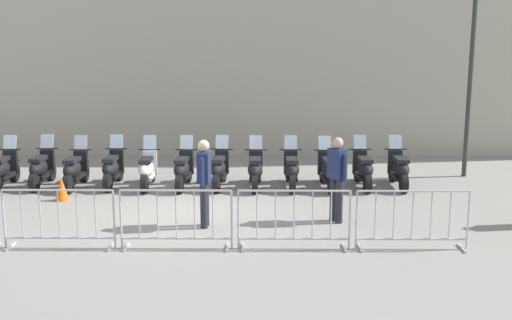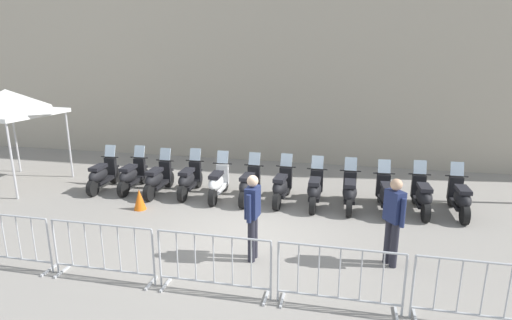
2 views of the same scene
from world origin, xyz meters
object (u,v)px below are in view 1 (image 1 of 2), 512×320
Objects in this scene: motorcycle_6 at (219,170)px; officer_mid_plaza at (337,174)px; motorcycle_3 at (112,169)px; barrier_segment_1 at (59,219)px; barrier_segment_4 at (412,220)px; motorcycle_7 at (255,170)px; traffic_cone at (62,189)px; barrier_segment_2 at (176,220)px; officer_near_row_end at (204,178)px; street_lamp at (471,60)px; motorcycle_0 at (4,170)px; motorcycle_2 at (75,170)px; motorcycle_4 at (147,170)px; motorcycle_11 at (399,170)px; motorcycle_5 at (183,170)px; motorcycle_8 at (291,170)px; motorcycle_10 at (363,170)px; motorcycle_9 at (328,171)px; motorcycle_1 at (41,169)px; barrier_segment_3 at (294,220)px.

motorcycle_6 is 1.00× the size of officer_mid_plaza.
motorcycle_3 reaches higher than barrier_segment_1.
motorcycle_6 is 0.87× the size of barrier_segment_4.
motorcycle_7 reaches higher than traffic_cone.
barrier_segment_1 is 1.00× the size of barrier_segment_2.
officer_near_row_end is at bearing 77.97° from barrier_segment_2.
barrier_segment_1 is 11.04m from street_lamp.
motorcycle_2 is at bearing 4.09° from motorcycle_0.
barrier_segment_4 is (4.04, -4.18, 0.07)m from motorcycle_6.
motorcycle_4 is at bearing -165.59° from street_lamp.
motorcycle_2 is at bearing -167.10° from street_lamp.
motorcycle_2 is 1.19m from traffic_cone.
motorcycle_0 is at bearing -175.03° from motorcycle_4.
officer_near_row_end is at bearing -139.38° from motorcycle_11.
motorcycle_4 is 1.00× the size of officer_near_row_end.
barrier_segment_1 is (-6.57, -5.10, 0.07)m from motorcycle_11.
officer_near_row_end is (-6.16, -5.10, -2.10)m from street_lamp.
officer_near_row_end is at bearing -26.11° from motorcycle_0.
officer_near_row_end is (1.08, -3.08, 0.53)m from motorcycle_5.
motorcycle_5 is 2.68m from motorcycle_8.
motorcycle_4 is at bearing 151.75° from officer_mid_plaza.
motorcycle_7 is 2.68m from motorcycle_10.
street_lamp reaches higher than motorcycle_11.
street_lamp is (1.93, 1.47, 2.63)m from motorcycle_11.
motorcycle_8 is at bearing 4.97° from motorcycle_5.
motorcycle_9 reaches higher than barrier_segment_4.
motorcycle_11 is at bearing 5.89° from motorcycle_5.
motorcycle_2 is (1.77, 0.13, 0.00)m from motorcycle_0.
street_lamp reaches higher than motorcycle_0.
motorcycle_6 reaches higher than barrier_segment_4.
traffic_cone is at bearing 155.22° from officer_near_row_end.
barrier_segment_1 is 0.39× the size of street_lamp.
motorcycle_7 is at bearing 4.84° from motorcycle_0.
motorcycle_7 is 0.89m from motorcycle_8.
motorcycle_6 is 7.14m from street_lamp.
motorcycle_1 is 1.00× the size of motorcycle_9.
motorcycle_11 is 3.14× the size of traffic_cone.
motorcycle_4 is (2.67, 0.10, 0.00)m from motorcycle_1.
barrier_segment_3 is (-0.70, -4.47, 0.07)m from motorcycle_9.
barrier_segment_2 is 3.59× the size of traffic_cone.
traffic_cone is (1.04, -1.24, -0.18)m from motorcycle_1.
motorcycle_6 is at bearing 114.55° from barrier_segment_3.
motorcycle_2 reaches higher than barrier_segment_1.
officer_near_row_end is at bearing -133.50° from motorcycle_10.
motorcycle_8 is at bearing 3.76° from motorcycle_1.
motorcycle_9 is at bearing 3.47° from motorcycle_1.
barrier_segment_2 is at bearing -175.33° from barrier_segment_4.
barrier_segment_2 is at bearing -37.35° from motorcycle_0.
barrier_segment_2 is at bearing -120.72° from motorcycle_9.
motorcycle_11 is 5.36m from barrier_segment_3.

